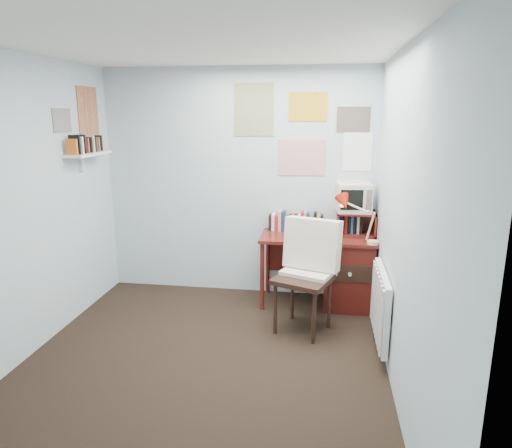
{
  "coord_description": "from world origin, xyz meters",
  "views": [
    {
      "loc": [
        0.94,
        -3.18,
        2.03
      ],
      "look_at": [
        0.32,
        0.94,
        1.0
      ],
      "focal_mm": 32.0,
      "sensor_mm": 36.0,
      "label": 1
    }
  ],
  "objects": [
    {
      "name": "ground",
      "position": [
        0.0,
        0.0,
        0.0
      ],
      "size": [
        3.5,
        3.5,
        0.0
      ],
      "primitive_type": "plane",
      "color": "black",
      "rests_on": "ground"
    },
    {
      "name": "back_wall",
      "position": [
        0.0,
        1.75,
        1.25
      ],
      "size": [
        3.0,
        0.02,
        2.5
      ],
      "primitive_type": "cube",
      "color": "silver",
      "rests_on": "ground"
    },
    {
      "name": "left_wall",
      "position": [
        -1.5,
        0.0,
        1.25
      ],
      "size": [
        0.02,
        3.5,
        2.5
      ],
      "primitive_type": "cube",
      "color": "silver",
      "rests_on": "ground"
    },
    {
      "name": "right_wall",
      "position": [
        1.5,
        0.0,
        1.25
      ],
      "size": [
        0.02,
        3.5,
        2.5
      ],
      "primitive_type": "cube",
      "color": "silver",
      "rests_on": "ground"
    },
    {
      "name": "ceiling",
      "position": [
        0.0,
        0.0,
        2.5
      ],
      "size": [
        3.0,
        3.5,
        0.02
      ],
      "primitive_type": "cube",
      "color": "white",
      "rests_on": "back_wall"
    },
    {
      "name": "desk",
      "position": [
        1.17,
        1.48,
        0.41
      ],
      "size": [
        1.2,
        0.55,
        0.76
      ],
      "color": "#591914",
      "rests_on": "ground"
    },
    {
      "name": "desk_chair",
      "position": [
        0.78,
        0.82,
        0.51
      ],
      "size": [
        0.67,
        0.66,
        1.03
      ],
      "primitive_type": "cube",
      "rotation": [
        0.0,
        0.0,
        -0.38
      ],
      "color": "black",
      "rests_on": "ground"
    },
    {
      "name": "desk_lamp",
      "position": [
        1.44,
        1.26,
        0.97
      ],
      "size": [
        0.32,
        0.29,
        0.42
      ],
      "primitive_type": "cube",
      "rotation": [
        0.0,
        0.0,
        -0.12
      ],
      "color": "red",
      "rests_on": "desk"
    },
    {
      "name": "tv_riser",
      "position": [
        1.29,
        1.59,
        0.89
      ],
      "size": [
        0.4,
        0.3,
        0.25
      ],
      "primitive_type": "cube",
      "color": "#591914",
      "rests_on": "desk"
    },
    {
      "name": "crt_tv",
      "position": [
        1.25,
        1.61,
        1.17
      ],
      "size": [
        0.37,
        0.35,
        0.33
      ],
      "primitive_type": "cube",
      "rotation": [
        0.0,
        0.0,
        0.09
      ],
      "color": "beige",
      "rests_on": "tv_riser"
    },
    {
      "name": "book_row",
      "position": [
        0.66,
        1.66,
        0.87
      ],
      "size": [
        0.6,
        0.14,
        0.22
      ],
      "primitive_type": "cube",
      "color": "#591914",
      "rests_on": "desk"
    },
    {
      "name": "radiator",
      "position": [
        1.46,
        0.55,
        0.42
      ],
      "size": [
        0.09,
        0.8,
        0.6
      ],
      "primitive_type": "cube",
      "color": "white",
      "rests_on": "right_wall"
    },
    {
      "name": "wall_shelf",
      "position": [
        -1.4,
        1.1,
        1.62
      ],
      "size": [
        0.2,
        0.62,
        0.24
      ],
      "primitive_type": "cube",
      "color": "white",
      "rests_on": "left_wall"
    },
    {
      "name": "posters_back",
      "position": [
        0.7,
        1.74,
        1.85
      ],
      "size": [
        1.2,
        0.01,
        0.9
      ],
      "primitive_type": "cube",
      "color": "white",
      "rests_on": "back_wall"
    },
    {
      "name": "posters_left",
      "position": [
        -1.49,
        1.1,
        2.0
      ],
      "size": [
        0.01,
        0.7,
        0.6
      ],
      "primitive_type": "cube",
      "color": "white",
      "rests_on": "left_wall"
    }
  ]
}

